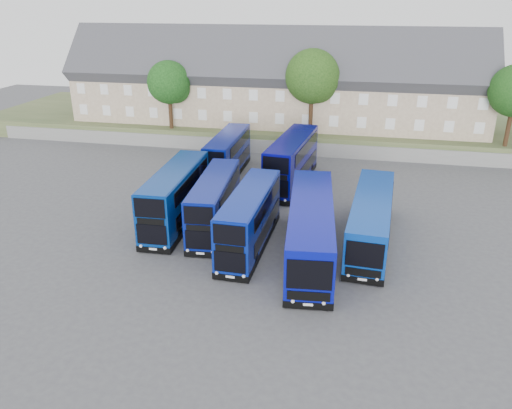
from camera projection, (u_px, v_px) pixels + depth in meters
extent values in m
plane|color=#4B4B50|center=(237.00, 257.00, 33.30)|extent=(120.00, 120.00, 0.00)
cube|color=slate|center=(290.00, 148.00, 54.68)|extent=(70.00, 0.40, 1.50)
cube|color=#475932|center=(301.00, 125.00, 63.61)|extent=(80.00, 20.00, 2.00)
cube|color=tan|center=(110.00, 92.00, 63.03)|extent=(6.00, 8.00, 6.00)
cube|color=#39393E|center=(107.00, 67.00, 61.87)|extent=(6.00, 10.40, 10.40)
cube|color=brown|center=(115.00, 35.00, 60.11)|extent=(0.60, 0.90, 1.40)
cube|color=tan|center=(154.00, 93.00, 61.89)|extent=(6.00, 8.00, 6.00)
cube|color=#39393E|center=(152.00, 69.00, 60.73)|extent=(6.00, 10.40, 10.40)
cube|color=brown|center=(161.00, 36.00, 58.96)|extent=(0.60, 0.90, 1.40)
cube|color=tan|center=(200.00, 95.00, 60.74)|extent=(6.00, 8.00, 6.00)
cube|color=#39393E|center=(199.00, 70.00, 59.59)|extent=(6.00, 10.40, 10.40)
cube|color=brown|center=(210.00, 36.00, 57.82)|extent=(0.60, 0.90, 1.40)
cube|color=tan|center=(248.00, 97.00, 59.60)|extent=(6.00, 8.00, 6.00)
cube|color=#39393E|center=(248.00, 71.00, 58.45)|extent=(6.00, 10.40, 10.40)
cube|color=brown|center=(261.00, 37.00, 56.68)|extent=(0.60, 0.90, 1.40)
cube|color=tan|center=(298.00, 99.00, 58.46)|extent=(6.00, 8.00, 6.00)
cube|color=#39393E|center=(299.00, 73.00, 57.30)|extent=(6.00, 10.40, 10.40)
cube|color=brown|center=(313.00, 38.00, 55.54)|extent=(0.60, 0.90, 1.40)
cube|color=tan|center=(350.00, 101.00, 57.32)|extent=(6.00, 8.00, 6.00)
cube|color=#39393E|center=(352.00, 74.00, 56.16)|extent=(6.00, 10.40, 10.40)
cube|color=brown|center=(368.00, 39.00, 54.40)|extent=(0.60, 0.90, 1.40)
cube|color=tan|center=(404.00, 103.00, 56.18)|extent=(6.00, 8.00, 6.00)
cube|color=#39393E|center=(407.00, 76.00, 55.02)|extent=(6.00, 10.40, 10.40)
cube|color=brown|center=(426.00, 40.00, 53.26)|extent=(0.60, 0.90, 1.40)
cube|color=tan|center=(460.00, 105.00, 55.04)|extent=(6.00, 8.00, 6.00)
cube|color=#39393E|center=(464.00, 78.00, 53.88)|extent=(6.00, 10.40, 10.40)
cube|color=brown|center=(485.00, 41.00, 52.11)|extent=(0.60, 0.90, 1.40)
cube|color=navy|center=(176.00, 195.00, 37.61)|extent=(2.79, 10.57, 3.85)
cube|color=black|center=(177.00, 219.00, 38.37)|extent=(2.84, 10.62, 0.45)
cube|color=black|center=(152.00, 235.00, 33.12)|extent=(2.08, 0.14, 1.43)
cube|color=black|center=(149.00, 208.00, 32.39)|extent=(2.08, 0.14, 1.33)
cylinder|color=black|center=(150.00, 232.00, 35.69)|extent=(0.34, 1.01, 1.00)
cube|color=navy|center=(215.00, 202.00, 36.79)|extent=(2.95, 9.86, 3.54)
cube|color=black|center=(215.00, 224.00, 37.49)|extent=(3.00, 9.90, 0.45)
cube|color=black|center=(200.00, 240.00, 32.61)|extent=(1.91, 0.21, 1.33)
cube|color=black|center=(198.00, 216.00, 31.93)|extent=(1.91, 0.21, 1.24)
cylinder|color=black|center=(194.00, 236.00, 35.10)|extent=(0.38, 1.02, 1.00)
cube|color=#071E8F|center=(250.00, 217.00, 34.04)|extent=(2.50, 10.03, 3.64)
cube|color=black|center=(250.00, 242.00, 34.76)|extent=(2.54, 10.07, 0.45)
cube|color=black|center=(230.00, 262.00, 29.82)|extent=(1.97, 0.11, 1.36)
cube|color=black|center=(229.00, 235.00, 29.12)|extent=(1.97, 0.11, 1.27)
cylinder|color=black|center=(225.00, 256.00, 32.38)|extent=(0.32, 1.01, 1.00)
cube|color=navy|center=(228.00, 154.00, 47.88)|extent=(2.31, 9.88, 3.60)
cube|color=black|center=(228.00, 172.00, 48.59)|extent=(2.35, 9.92, 0.45)
cube|color=black|center=(214.00, 178.00, 43.69)|extent=(1.94, 0.07, 1.35)
cube|color=black|center=(213.00, 159.00, 43.00)|extent=(1.94, 0.07, 1.26)
cylinder|color=black|center=(211.00, 179.00, 46.23)|extent=(0.31, 1.00, 1.00)
cube|color=#070678|center=(292.00, 160.00, 45.47)|extent=(3.61, 11.11, 4.01)
cube|color=black|center=(291.00, 181.00, 46.26)|extent=(3.65, 11.16, 0.45)
cube|color=black|center=(275.00, 188.00, 40.97)|extent=(2.17, 0.29, 1.49)
cube|color=black|center=(276.00, 165.00, 40.20)|extent=(2.17, 0.29, 1.39)
cylinder|color=black|center=(270.00, 189.00, 43.63)|extent=(0.40, 1.03, 1.00)
cube|color=#080E9B|center=(311.00, 227.00, 33.01)|extent=(4.03, 13.56, 3.32)
cube|color=black|center=(310.00, 250.00, 33.67)|extent=(4.08, 13.60, 0.45)
cube|color=black|center=(309.00, 275.00, 26.76)|extent=(2.48, 0.29, 1.78)
cylinder|color=black|center=(288.00, 281.00, 29.62)|extent=(0.39, 1.02, 1.00)
cube|color=#093AA5|center=(371.00, 218.00, 34.79)|extent=(3.35, 12.30, 2.99)
cube|color=black|center=(369.00, 237.00, 35.39)|extent=(3.39, 12.34, 0.45)
cube|color=black|center=(365.00, 255.00, 29.28)|extent=(2.23, 0.21, 1.62)
cylinder|color=black|center=(348.00, 258.00, 32.15)|extent=(0.37, 1.02, 1.00)
cylinder|color=#382314|center=(171.00, 112.00, 57.04)|extent=(0.44, 0.44, 3.75)
sphere|color=black|center=(169.00, 82.00, 55.74)|extent=(4.80, 4.80, 4.80)
sphere|color=black|center=(175.00, 89.00, 56.28)|extent=(3.30, 3.30, 3.30)
cylinder|color=#382314|center=(311.00, 114.00, 54.31)|extent=(0.44, 0.44, 4.50)
sphere|color=#16390F|center=(312.00, 76.00, 52.74)|extent=(5.76, 5.76, 5.76)
sphere|color=#16390F|center=(318.00, 85.00, 53.34)|extent=(3.96, 3.96, 3.96)
cylinder|color=#382314|center=(508.00, 127.00, 50.14)|extent=(0.44, 0.44, 4.00)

